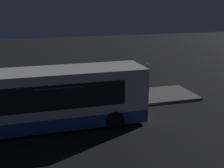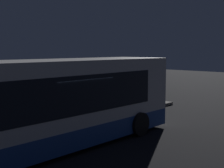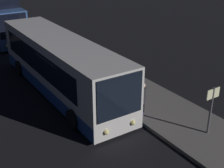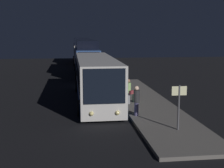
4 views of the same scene
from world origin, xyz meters
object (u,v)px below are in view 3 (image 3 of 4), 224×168
object	(u,v)px
bus_lead	(60,65)
sign_post	(212,104)
passenger_boarding	(142,98)
suitcase	(112,81)
passenger_waiting	(109,77)

from	to	relation	value
bus_lead	sign_post	xyz separation A→B (m)	(7.94, 3.41, 0.04)
passenger_boarding	suitcase	xyz separation A→B (m)	(-3.60, 0.60, -0.57)
passenger_boarding	suitcase	size ratio (longest dim) A/B	1.74
passenger_waiting	suitcase	distance (m)	0.89
passenger_boarding	suitcase	bearing A→B (deg)	-12.97
bus_lead	passenger_boarding	xyz separation A→B (m)	(5.09, 1.93, -0.43)
bus_lead	suitcase	distance (m)	3.11
passenger_boarding	passenger_waiting	xyz separation A→B (m)	(-3.09, 0.10, -0.05)
passenger_boarding	suitcase	distance (m)	3.69
suitcase	sign_post	xyz separation A→B (m)	(6.44, 0.88, 1.04)
bus_lead	passenger_waiting	bearing A→B (deg)	45.29
passenger_boarding	bus_lead	bearing A→B (deg)	17.29
passenger_boarding	sign_post	distance (m)	3.24
bus_lead	sign_post	size ratio (longest dim) A/B	5.43
sign_post	passenger_boarding	bearing A→B (deg)	-152.44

